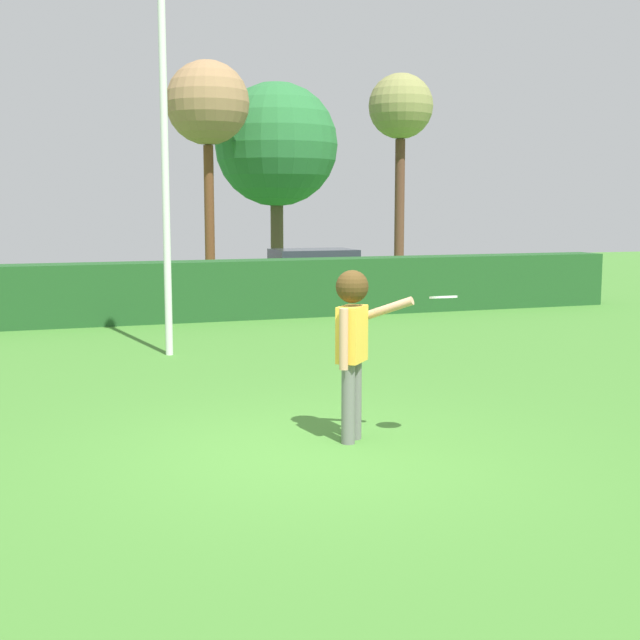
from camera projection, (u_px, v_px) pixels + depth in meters
ground_plane at (311, 453)px, 8.58m from camera, size 60.00×60.00×0.00m
person at (353, 333)px, 8.87m from camera, size 0.83×0.47×1.79m
frisbee at (443, 297)px, 8.62m from camera, size 0.28×0.28×0.05m
lamppost at (165, 151)px, 13.78m from camera, size 0.24×0.24×5.97m
hedge_row at (155, 292)px, 18.16m from camera, size 21.75×0.90×1.26m
parked_car_black at (313, 270)px, 23.66m from camera, size 4.24×1.88×1.25m
birch_tree at (401, 111)px, 29.92m from camera, size 2.24×2.24×6.97m
oak_tree at (276, 145)px, 27.91m from camera, size 3.97×3.97×6.38m
maple_tree at (208, 105)px, 24.97m from camera, size 2.42×2.42×6.59m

